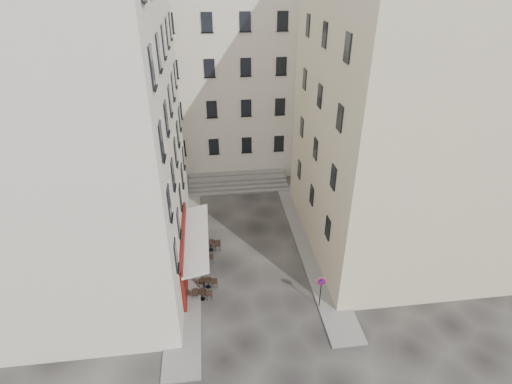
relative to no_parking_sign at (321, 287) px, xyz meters
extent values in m
plane|color=black|center=(-3.57, 2.96, -1.64)|extent=(90.00, 90.00, 0.00)
cube|color=slate|center=(-8.07, 6.96, -1.58)|extent=(2.00, 22.00, 0.12)
cube|color=slate|center=(0.93, 5.96, -1.58)|extent=(2.00, 18.00, 0.12)
cube|color=beige|center=(-14.07, 5.96, 8.36)|extent=(12.00, 16.00, 20.00)
cube|color=beige|center=(6.93, 6.46, 7.36)|extent=(12.00, 14.00, 18.00)
cube|color=beige|center=(-4.57, 21.96, 7.36)|extent=(18.00, 10.00, 18.00)
cube|color=#480E0A|center=(-7.99, 3.96, 0.11)|extent=(0.25, 7.00, 3.50)
cube|color=black|center=(-7.95, 3.96, -0.24)|extent=(0.06, 3.85, 2.00)
cube|color=silver|center=(-7.17, 3.96, 1.31)|extent=(1.58, 7.30, 0.41)
cube|color=slate|center=(-3.57, 14.86, -1.54)|extent=(9.00, 1.80, 0.20)
cube|color=slate|center=(-3.57, 15.31, -1.34)|extent=(9.00, 1.80, 0.20)
cube|color=slate|center=(-3.57, 15.76, -1.14)|extent=(9.00, 1.80, 0.20)
cube|color=slate|center=(-3.57, 16.21, -0.94)|extent=(9.00, 1.80, 0.20)
cylinder|color=black|center=(-6.82, 1.96, -1.19)|extent=(0.10, 0.10, 0.90)
sphere|color=black|center=(-6.82, 1.96, -0.72)|extent=(0.12, 0.12, 0.12)
cylinder|color=black|center=(-6.82, 5.46, -1.19)|extent=(0.10, 0.10, 0.90)
sphere|color=black|center=(-6.82, 5.46, -0.72)|extent=(0.12, 0.12, 0.12)
cylinder|color=black|center=(-6.82, 8.96, -1.19)|extent=(0.10, 0.10, 0.90)
sphere|color=black|center=(-6.82, 8.96, -0.72)|extent=(0.12, 0.12, 0.12)
cylinder|color=black|center=(0.00, 0.01, -0.50)|extent=(0.06, 0.06, 2.27)
cylinder|color=red|center=(0.00, 0.00, 0.41)|extent=(0.52, 0.09, 0.53)
cylinder|color=navy|center=(0.00, -0.02, 0.41)|extent=(0.38, 0.08, 0.38)
cube|color=red|center=(0.00, -0.05, 0.41)|extent=(0.31, 0.06, 0.31)
cylinder|color=black|center=(-6.96, 1.49, -1.57)|extent=(0.34, 0.34, 0.02)
cylinder|color=black|center=(-6.96, 1.49, -1.26)|extent=(0.05, 0.05, 0.67)
cylinder|color=black|center=(-6.96, 1.49, -0.95)|extent=(0.57, 0.57, 0.04)
cube|color=black|center=(-6.53, 1.49, -1.21)|extent=(0.36, 0.36, 0.86)
cube|color=black|center=(-7.39, 1.59, -1.21)|extent=(0.36, 0.36, 0.86)
cylinder|color=black|center=(-6.57, 2.51, -1.57)|extent=(0.33, 0.33, 0.02)
cylinder|color=black|center=(-6.57, 2.51, -1.27)|extent=(0.05, 0.05, 0.63)
cylinder|color=black|center=(-6.57, 2.51, -0.99)|extent=(0.54, 0.54, 0.04)
cube|color=black|center=(-6.17, 2.51, -1.23)|extent=(0.34, 0.34, 0.81)
cube|color=black|center=(-6.98, 2.60, -1.23)|extent=(0.34, 0.34, 0.81)
cylinder|color=black|center=(-6.74, 4.99, -1.57)|extent=(0.32, 0.32, 0.02)
cylinder|color=black|center=(-6.74, 4.99, -1.28)|extent=(0.04, 0.04, 0.62)
cylinder|color=black|center=(-6.74, 4.99, -0.99)|extent=(0.54, 0.54, 0.04)
cube|color=black|center=(-6.34, 4.99, -1.23)|extent=(0.34, 0.34, 0.80)
cube|color=black|center=(-7.14, 5.08, -1.23)|extent=(0.34, 0.34, 0.80)
cylinder|color=black|center=(-6.31, 6.26, -1.56)|extent=(0.40, 0.40, 0.02)
cylinder|color=black|center=(-6.31, 6.26, -1.19)|extent=(0.06, 0.06, 0.77)
cylinder|color=black|center=(-6.31, 6.26, -0.84)|extent=(0.66, 0.66, 0.04)
cube|color=black|center=(-5.82, 6.26, -1.14)|extent=(0.42, 0.42, 0.99)
cube|color=black|center=(-6.81, 6.37, -1.14)|extent=(0.42, 0.42, 0.99)
cylinder|color=black|center=(-7.07, 6.95, -1.57)|extent=(0.36, 0.36, 0.02)
cylinder|color=black|center=(-7.07, 6.95, -1.23)|extent=(0.05, 0.05, 0.70)
cylinder|color=black|center=(-7.07, 6.95, -0.91)|extent=(0.60, 0.60, 0.04)
cube|color=black|center=(-6.62, 6.95, -1.18)|extent=(0.38, 0.38, 0.90)
cube|color=black|center=(-7.52, 7.05, -1.18)|extent=(0.38, 0.38, 0.90)
imported|color=black|center=(-6.77, 4.65, -0.65)|extent=(0.77, 0.56, 1.96)
camera|label=1|loc=(-5.93, -16.76, 16.40)|focal=28.00mm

